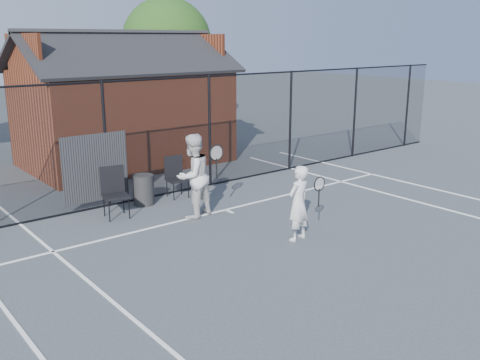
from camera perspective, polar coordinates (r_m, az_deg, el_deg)
ground at (r=10.56m, az=8.38°, el=-7.14°), size 80.00×80.00×0.00m
court_lines at (r=9.79m, az=14.11°, el=-9.24°), size 11.02×18.00×0.01m
fence at (r=13.74m, az=-7.69°, el=4.35°), size 22.04×3.00×3.00m
clubhouse at (r=17.57m, az=-12.27°, el=6.96°), size 6.50×4.36×4.19m
tree_right at (r=24.65m, az=-7.80°, el=14.25°), size 3.97×3.97×5.70m
player_front at (r=10.66m, az=6.26°, el=-2.46°), size 0.71×0.55×1.53m
player_back at (r=11.99m, az=-5.03°, el=0.43°), size 1.10×0.92×1.90m
chair_left at (r=12.28m, az=-13.12°, el=-1.43°), size 0.63×0.65×1.12m
chair_right at (r=13.61m, az=-6.71°, el=0.24°), size 0.54×0.56×1.02m
waste_bin at (r=13.18m, az=-10.24°, el=-1.03°), size 0.59×0.59×0.74m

